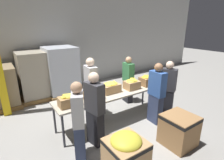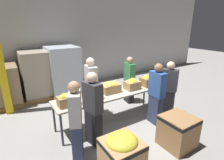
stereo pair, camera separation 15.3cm
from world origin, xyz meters
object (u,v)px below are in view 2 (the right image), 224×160
Objects in this scene: volunteer_0 at (76,121)px; volunteer_1 at (129,80)px; volunteer_5 at (156,95)px; volunteer_3 at (168,90)px; donation_bin_0 at (122,155)px; pallet_stack_2 at (38,75)px; banana_box_0 at (68,99)px; sorting_table at (112,95)px; banana_box_3 at (132,84)px; pallet_stack_0 at (64,71)px; pallet_stack_1 at (2,87)px; banana_box_1 at (92,94)px; donation_bin_1 at (178,130)px; banana_box_4 at (148,81)px; volunteer_2 at (91,88)px; volunteer_4 at (93,110)px; banana_box_2 at (110,87)px.

volunteer_1 is at bearing -33.74° from volunteer_0.
volunteer_5 is (2.18, 0.08, 0.02)m from volunteer_0.
volunteer_3 is (2.74, 0.18, 0.00)m from volunteer_0.
donation_bin_0 is 0.49× the size of pallet_stack_2.
banana_box_0 is at bearing -87.76° from pallet_stack_2.
sorting_table is 6.48× the size of banana_box_0.
pallet_stack_2 is at bearing 124.11° from banana_box_3.
pallet_stack_1 is (-1.98, 0.02, -0.23)m from pallet_stack_0.
banana_box_1 reaches higher than donation_bin_0.
banana_box_1 is at bearing 128.74° from donation_bin_1.
volunteer_2 is (-1.49, 0.63, -0.13)m from banana_box_4.
banana_box_4 is 0.25× the size of volunteer_5.
donation_bin_0 is 4.23m from pallet_stack_0.
volunteer_4 reaches higher than volunteer_3.
volunteer_4 is 1.74m from volunteer_5.
banana_box_0 reaches higher than banana_box_1.
banana_box_2 is 0.31× the size of volunteer_0.
volunteer_1 reaches higher than donation_bin_0.
volunteer_1 is 0.94× the size of volunteer_4.
volunteer_2 is at bearing 36.66° from banana_box_0.
volunteer_3 is at bearing -59.30° from banana_box_4.
volunteer_0 is at bearing -159.54° from banana_box_3.
pallet_stack_2 is at bearing 92.24° from banana_box_0.
banana_box_3 reaches higher than banana_box_1.
banana_box_3 reaches higher than donation_bin_1.
banana_box_1 is 1.06× the size of banana_box_4.
volunteer_0 is 1.96× the size of donation_bin_0.
volunteer_1 reaches higher than sorting_table.
volunteer_5 is at bearing -15.77° from banana_box_0.
volunteer_2 is 2.46× the size of donation_bin_1.
volunteer_5 reaches higher than volunteer_1.
volunteer_4 is 1.01× the size of volunteer_5.
banana_box_0 is at bearing -48.94° from volunteer_2.
banana_box_1 is 0.56m from volunteer_4.
donation_bin_1 is (0.03, -1.54, -0.58)m from banana_box_3.
volunteer_5 reaches higher than sorting_table.
donation_bin_0 is (-1.43, -1.54, -0.53)m from banana_box_3.
volunteer_0 is 0.97× the size of volunteer_4.
volunteer_1 is (1.71, 0.79, -0.18)m from banana_box_1.
banana_box_3 is at bearing 47.21° from donation_bin_0.
banana_box_1 is at bearing -166.65° from banana_box_2.
sorting_table is at bearing 32.34° from volunteer_2.
pallet_stack_2 is (-1.27, 2.77, 0.05)m from sorting_table.
pallet_stack_1 is (-2.42, 2.55, -0.32)m from banana_box_2.
banana_box_0 is 2.86m from pallet_stack_2.
volunteer_4 is (-2.00, -0.49, -0.16)m from banana_box_4.
volunteer_0 reaches higher than pallet_stack_1.
pallet_stack_2 is (-0.85, 0.16, -0.05)m from pallet_stack_0.
pallet_stack_2 is at bearing 104.02° from banana_box_1.
volunteer_2 is at bearing -35.29° from volunteer_4.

